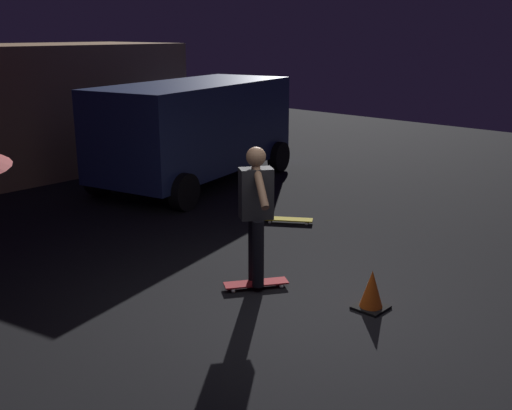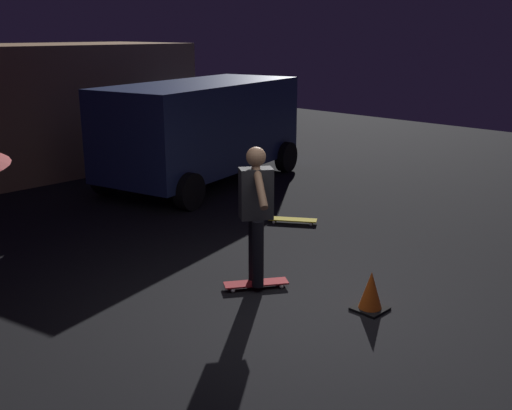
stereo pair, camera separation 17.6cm
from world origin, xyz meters
name	(u,v)px [view 1 (the left image)]	position (x,y,z in m)	size (l,w,h in m)	color
ground_plane	(301,311)	(0.00, 0.00, 0.00)	(28.00, 28.00, 0.00)	black
parked_van	(195,126)	(3.20, 5.32, 1.16)	(4.91, 3.07, 2.03)	navy
skateboard_ridden	(256,283)	(0.13, 0.80, 0.06)	(0.76, 0.60, 0.07)	#AD1E23
skateboard_spare	(289,220)	(2.38, 2.17, 0.06)	(0.60, 0.76, 0.07)	gold
skater	(256,206)	(0.13, 0.80, 1.04)	(0.63, 0.86, 1.67)	black
traffic_cone	(372,291)	(0.58, -0.54, 0.21)	(0.34, 0.34, 0.46)	black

